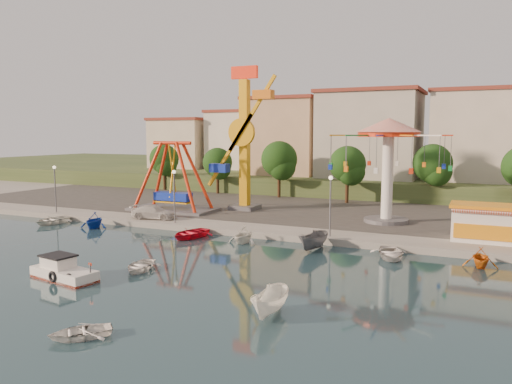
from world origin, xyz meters
The scene contains 33 objects.
ground centered at (0.00, 0.00, 0.00)m, with size 200.00×200.00×0.00m, color #15313C.
quay_deck centered at (0.00, 62.00, 0.30)m, with size 200.00×100.00×0.60m, color #9E998E.
asphalt_pad centered at (0.00, 30.00, 0.60)m, with size 90.00×28.00×0.01m, color #4C4944.
hill_terrace centered at (0.00, 67.00, 1.50)m, with size 200.00×60.00×3.00m, color #384C26.
pirate_ship_ride centered at (-12.65, 19.60, 4.39)m, with size 10.00×5.00×8.00m.
kamikaze_tower centered at (-5.20, 23.63, 8.52)m, with size 5.95×3.10×16.50m.
wave_swinger centered at (11.19, 22.03, 8.20)m, with size 11.60×11.60×10.40m.
booth_left centered at (20.16, 16.49, 2.16)m, with size 5.40×3.78×3.08m.
lamp_post_0 centered at (-24.00, 13.00, 3.10)m, with size 0.14×0.14×5.00m, color #59595E.
lamp_post_1 centered at (-8.00, 13.00, 3.10)m, with size 0.14×0.14×5.00m, color #59595E.
lamp_post_2 centered at (8.00, 13.00, 3.10)m, with size 0.14×0.14×5.00m, color #59595E.
tree_0 centered at (-26.00, 36.98, 5.47)m, with size 4.60×4.60×7.19m.
tree_1 centered at (-16.00, 36.24, 5.20)m, with size 4.35×4.35×6.80m.
tree_2 centered at (-6.00, 35.81, 5.92)m, with size 5.02×5.02×7.85m.
tree_3 centered at (4.00, 34.36, 5.55)m, with size 4.68×4.68×7.32m.
tree_4 centered at (14.00, 37.35, 5.75)m, with size 4.86×4.86×7.60m.
building_0 centered at (-33.37, 46.06, 8.93)m, with size 9.26×9.53×11.87m, color beige.
building_1 centered at (-21.33, 51.38, 7.32)m, with size 12.33×9.01×8.63m, color silver.
building_2 centered at (-8.19, 51.96, 8.62)m, with size 11.95×9.28×11.23m, color tan.
building_3 centered at (5.60, 48.80, 7.60)m, with size 12.59×10.50×9.20m, color beige.
building_4 centered at (19.07, 52.20, 7.62)m, with size 10.75×9.23×9.24m, color beige.
cabin_motorboat centered at (-4.79, -4.76, 0.46)m, with size 5.09×2.62×1.71m.
rowboat_a centered at (-1.53, -0.97, 0.34)m, with size 2.31×3.24×0.67m, color white.
rowboat_b centered at (3.18, -11.48, 0.30)m, with size 2.05×2.87×0.60m, color white.
skiff centered at (10.14, -5.20, 0.71)m, with size 1.39×3.70×1.43m, color white.
van centered at (-11.27, 14.00, 1.29)m, with size 1.94×4.78×1.39m, color silver.
moored_boat_0 centered at (-21.27, 9.80, 0.42)m, with size 2.89×4.04×0.84m, color silver.
moored_boat_1 centered at (-15.52, 9.80, 0.82)m, with size 2.70×3.13×1.65m, color #1237A4.
moored_boat_3 centered at (-4.20, 9.80, 0.44)m, with size 3.02×4.24×0.88m, color red.
moored_boat_4 centered at (1.19, 9.80, 0.77)m, with size 2.52×2.92×1.54m, color silver.
moored_boat_5 centered at (7.59, 9.80, 0.77)m, with size 1.49×3.97×1.53m, color slate.
moored_boat_6 centered at (13.73, 9.80, 0.41)m, with size 2.84×3.97×0.82m, color silver.
moored_boat_7 centered at (19.98, 9.80, 0.73)m, with size 2.38×2.76×1.46m, color #CF6312.
Camera 1 is at (19.93, -28.30, 9.47)m, focal length 35.00 mm.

